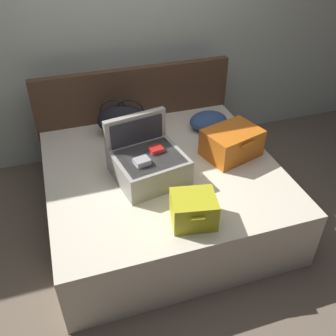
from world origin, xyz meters
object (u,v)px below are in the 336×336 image
Objects in this scene: hard_case_small at (194,209)px; duffel_bag at (122,120)px; bed at (163,193)px; pillow_near_headboard at (208,121)px; hard_case_large at (148,162)px; hard_case_medium at (232,142)px.

hard_case_small is 0.66× the size of duffel_bag.
bed is 0.84m from pillow_near_headboard.
hard_case_large is 0.76m from hard_case_medium.
hard_case_small is at bearing -84.85° from hard_case_large.
pillow_near_headboard is at bearing -10.14° from duffel_bag.
hard_case_small is 1.28m from duffel_bag.
hard_case_small is at bearing -148.67° from hard_case_medium.
hard_case_large is 1.15× the size of duffel_bag.
hard_case_medium is (0.61, 0.02, 0.39)m from bed.
pillow_near_headboard is (0.58, 1.12, -0.03)m from hard_case_small.
pillow_near_headboard is (-0.01, 0.47, -0.05)m from hard_case_medium.
hard_case_large is at bearing -85.80° from duffel_bag.
hard_case_medium reaches higher than pillow_near_headboard.
hard_case_large reaches higher than duffel_bag.
bed is 5.51× the size of hard_case_small.
bed is at bearing 102.38° from hard_case_small.
hard_case_medium is at bearing 1.51° from bed.
bed is 3.14× the size of hard_case_large.
duffel_bag is 0.81m from pillow_near_headboard.
duffel_bag reaches higher than pillow_near_headboard.
pillow_near_headboard is at bearing 39.00° from bed.
hard_case_small is (-0.59, -0.65, -0.02)m from hard_case_medium.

